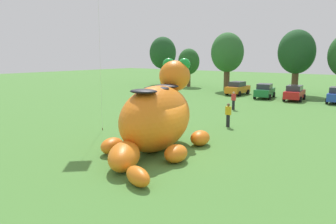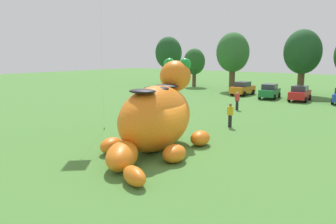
{
  "view_description": "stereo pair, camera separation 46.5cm",
  "coord_description": "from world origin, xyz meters",
  "px_view_note": "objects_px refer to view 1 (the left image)",
  "views": [
    {
      "loc": [
        10.56,
        -14.12,
        5.17
      ],
      "look_at": [
        -1.1,
        0.96,
        1.94
      ],
      "focal_mm": 36.65,
      "sensor_mm": 36.0,
      "label": 1
    },
    {
      "loc": [
        10.93,
        -13.83,
        5.17
      ],
      "look_at": [
        -1.1,
        0.96,
        1.94
      ],
      "focal_mm": 36.65,
      "sensor_mm": 36.0,
      "label": 2
    }
  ],
  "objects_px": {
    "car_green": "(265,91)",
    "spectator_mid_field": "(234,101)",
    "giant_inflatable_creature": "(157,117)",
    "car_orange": "(238,88)",
    "spectator_near_inflatable": "(228,115)",
    "car_red": "(294,93)"
  },
  "relations": [
    {
      "from": "car_green",
      "to": "spectator_near_inflatable",
      "type": "relative_size",
      "value": 2.54
    },
    {
      "from": "car_green",
      "to": "spectator_mid_field",
      "type": "bearing_deg",
      "value": -84.05
    },
    {
      "from": "car_green",
      "to": "car_red",
      "type": "distance_m",
      "value": 3.5
    },
    {
      "from": "car_orange",
      "to": "spectator_near_inflatable",
      "type": "relative_size",
      "value": 2.41
    },
    {
      "from": "car_red",
      "to": "spectator_near_inflatable",
      "type": "xyz_separation_m",
      "value": [
        0.79,
        -17.22,
        -0.01
      ]
    },
    {
      "from": "giant_inflatable_creature",
      "to": "spectator_near_inflatable",
      "type": "height_order",
      "value": "giant_inflatable_creature"
    },
    {
      "from": "giant_inflatable_creature",
      "to": "car_red",
      "type": "bearing_deg",
      "value": 91.19
    },
    {
      "from": "spectator_mid_field",
      "to": "giant_inflatable_creature",
      "type": "bearing_deg",
      "value": -78.71
    },
    {
      "from": "giant_inflatable_creature",
      "to": "spectator_near_inflatable",
      "type": "relative_size",
      "value": 5.24
    },
    {
      "from": "car_orange",
      "to": "spectator_mid_field",
      "type": "relative_size",
      "value": 2.41
    },
    {
      "from": "car_orange",
      "to": "car_red",
      "type": "bearing_deg",
      "value": -7.98
    },
    {
      "from": "car_green",
      "to": "car_red",
      "type": "bearing_deg",
      "value": -0.34
    },
    {
      "from": "car_orange",
      "to": "spectator_mid_field",
      "type": "bearing_deg",
      "value": -65.38
    },
    {
      "from": "car_red",
      "to": "car_orange",
      "type": "bearing_deg",
      "value": 172.02
    },
    {
      "from": "car_red",
      "to": "spectator_mid_field",
      "type": "relative_size",
      "value": 2.5
    },
    {
      "from": "car_red",
      "to": "spectator_near_inflatable",
      "type": "distance_m",
      "value": 17.24
    },
    {
      "from": "giant_inflatable_creature",
      "to": "car_red",
      "type": "height_order",
      "value": "giant_inflatable_creature"
    },
    {
      "from": "car_green",
      "to": "car_red",
      "type": "height_order",
      "value": "same"
    },
    {
      "from": "car_green",
      "to": "spectator_mid_field",
      "type": "xyz_separation_m",
      "value": [
        1.05,
        -10.03,
        -0.01
      ]
    },
    {
      "from": "giant_inflatable_creature",
      "to": "car_green",
      "type": "bearing_deg",
      "value": 99.16
    },
    {
      "from": "car_orange",
      "to": "car_green",
      "type": "relative_size",
      "value": 0.95
    },
    {
      "from": "car_orange",
      "to": "spectator_mid_field",
      "type": "height_order",
      "value": "car_orange"
    }
  ]
}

